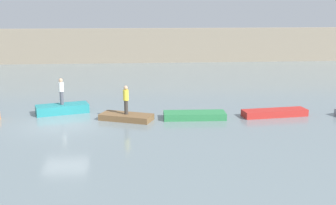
% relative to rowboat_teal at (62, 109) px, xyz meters
% --- Properties ---
extents(ground_plane, '(120.00, 120.00, 0.00)m').
position_rel_rowboat_teal_xyz_m(ground_plane, '(0.49, -2.69, -0.27)').
color(ground_plane, slate).
extents(embankment_wall, '(80.00, 1.20, 3.88)m').
position_rel_rowboat_teal_xyz_m(embankment_wall, '(0.49, 23.20, 1.67)').
color(embankment_wall, gray).
rests_on(embankment_wall, ground_plane).
extents(rowboat_teal, '(3.35, 2.03, 0.54)m').
position_rel_rowboat_teal_xyz_m(rowboat_teal, '(0.00, 0.00, 0.00)').
color(rowboat_teal, teal).
rests_on(rowboat_teal, ground_plane).
extents(rowboat_brown, '(3.27, 2.31, 0.35)m').
position_rel_rowboat_teal_xyz_m(rowboat_brown, '(3.97, -1.93, -0.10)').
color(rowboat_brown, brown).
rests_on(rowboat_brown, ground_plane).
extents(rowboat_green, '(3.66, 1.36, 0.39)m').
position_rel_rowboat_teal_xyz_m(rowboat_green, '(7.97, -1.96, -0.08)').
color(rowboat_green, '#2D7F47').
rests_on(rowboat_green, ground_plane).
extents(rowboat_red, '(4.02, 1.48, 0.40)m').
position_rel_rowboat_teal_xyz_m(rowboat_red, '(12.86, -1.77, -0.07)').
color(rowboat_red, red).
rests_on(rowboat_red, ground_plane).
extents(person_yellow_shirt, '(0.32, 0.32, 1.68)m').
position_rel_rowboat_teal_xyz_m(person_yellow_shirt, '(3.97, -1.93, 1.02)').
color(person_yellow_shirt, '#38332D').
rests_on(person_yellow_shirt, rowboat_brown).
extents(person_white_shirt, '(0.32, 0.32, 1.64)m').
position_rel_rowboat_teal_xyz_m(person_white_shirt, '(0.00, 0.00, 1.18)').
color(person_white_shirt, '#4C4C56').
rests_on(person_white_shirt, rowboat_teal).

